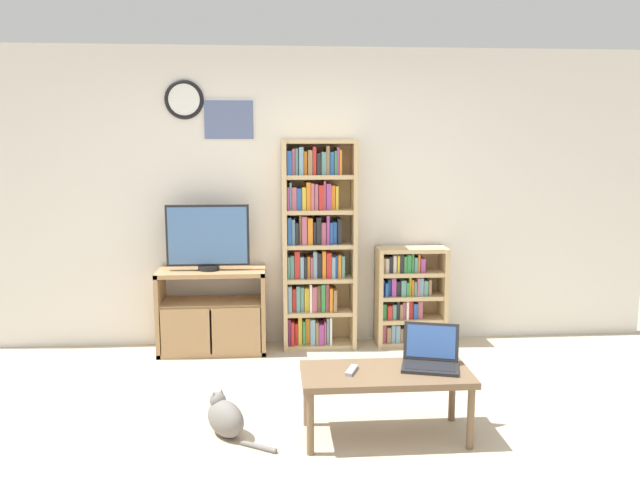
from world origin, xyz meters
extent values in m
plane|color=#BCAD93|center=(0.00, 0.00, 0.00)|extent=(18.00, 18.00, 0.00)
cube|color=silver|center=(0.00, 2.18, 1.30)|extent=(6.42, 0.06, 2.60)
torus|color=black|center=(-0.97, 2.14, 2.15)|extent=(0.33, 0.04, 0.33)
cylinder|color=white|center=(-0.97, 2.14, 2.15)|extent=(0.27, 0.02, 0.27)
cube|color=silver|center=(-0.60, 2.14, 1.98)|extent=(0.46, 0.01, 0.36)
cube|color=slate|center=(-0.60, 2.14, 1.98)|extent=(0.42, 0.02, 0.32)
cube|color=tan|center=(-1.20, 1.93, 0.36)|extent=(0.04, 0.40, 0.72)
cube|color=tan|center=(-0.32, 1.93, 0.36)|extent=(0.04, 0.40, 0.72)
cube|color=tan|center=(-0.76, 1.93, 0.70)|extent=(0.91, 0.40, 0.04)
cube|color=tan|center=(-0.76, 1.93, 0.02)|extent=(0.91, 0.40, 0.04)
cube|color=tan|center=(-0.76, 1.93, 0.43)|extent=(0.84, 0.36, 0.04)
cube|color=tan|center=(-0.97, 1.74, 0.23)|extent=(0.40, 0.02, 0.39)
cube|color=tan|center=(-0.55, 1.74, 0.23)|extent=(0.40, 0.02, 0.39)
cylinder|color=black|center=(-0.78, 1.92, 0.74)|extent=(0.18, 0.18, 0.04)
cube|color=black|center=(-0.78, 1.92, 1.02)|extent=(0.69, 0.05, 0.52)
cube|color=#4770A8|center=(-0.78, 1.89, 1.02)|extent=(0.66, 0.01, 0.48)
cube|color=tan|center=(-0.13, 1.99, 0.91)|extent=(0.04, 0.29, 1.82)
cube|color=tan|center=(0.46, 1.99, 0.91)|extent=(0.04, 0.29, 1.82)
cube|color=tan|center=(0.17, 2.12, 0.91)|extent=(0.63, 0.02, 1.82)
cube|color=tan|center=(0.17, 1.99, 0.02)|extent=(0.56, 0.25, 0.04)
cube|color=tan|center=(0.17, 1.99, 0.31)|extent=(0.56, 0.25, 0.04)
cube|color=tan|center=(0.17, 1.99, 0.61)|extent=(0.56, 0.25, 0.04)
cube|color=tan|center=(0.17, 1.99, 0.91)|extent=(0.56, 0.25, 0.04)
cube|color=tan|center=(0.17, 1.99, 1.20)|extent=(0.56, 0.25, 0.04)
cube|color=tan|center=(0.17, 1.99, 1.50)|extent=(0.56, 0.25, 0.04)
cube|color=tan|center=(0.17, 1.99, 1.80)|extent=(0.56, 0.25, 0.04)
cube|color=#9E4293|center=(-0.10, 2.00, 0.15)|extent=(0.02, 0.19, 0.23)
cube|color=red|center=(-0.07, 1.99, 0.14)|extent=(0.03, 0.23, 0.21)
cube|color=red|center=(-0.04, 2.00, 0.13)|extent=(0.03, 0.19, 0.19)
cube|color=gold|center=(-0.01, 2.00, 0.16)|extent=(0.03, 0.19, 0.25)
cube|color=#388947|center=(0.03, 2.00, 0.14)|extent=(0.02, 0.20, 0.21)
cube|color=orange|center=(0.06, 2.00, 0.15)|extent=(0.04, 0.18, 0.23)
cube|color=#759EB7|center=(0.10, 1.99, 0.15)|extent=(0.04, 0.22, 0.23)
cube|color=#93704C|center=(0.14, 1.99, 0.14)|extent=(0.03, 0.22, 0.20)
cube|color=#9E4293|center=(0.18, 1.99, 0.13)|extent=(0.04, 0.22, 0.18)
cube|color=#B75B70|center=(0.21, 2.00, 0.14)|extent=(0.02, 0.20, 0.20)
cube|color=#759EB7|center=(0.24, 2.00, 0.15)|extent=(0.02, 0.19, 0.23)
cube|color=white|center=(0.26, 1.99, 0.16)|extent=(0.02, 0.23, 0.25)
cube|color=#759EB7|center=(-0.09, 1.99, 0.45)|extent=(0.03, 0.22, 0.23)
cube|color=red|center=(-0.06, 2.00, 0.43)|extent=(0.03, 0.18, 0.20)
cube|color=#5B9389|center=(-0.02, 2.00, 0.45)|extent=(0.03, 0.20, 0.23)
cube|color=#5B9389|center=(0.01, 2.00, 0.44)|extent=(0.03, 0.18, 0.22)
cube|color=gold|center=(0.05, 2.00, 0.44)|extent=(0.04, 0.18, 0.21)
cube|color=white|center=(0.09, 1.99, 0.46)|extent=(0.02, 0.23, 0.25)
cube|color=#B75B70|center=(0.12, 1.99, 0.44)|extent=(0.04, 0.21, 0.22)
cube|color=#93704C|center=(0.16, 2.00, 0.45)|extent=(0.03, 0.18, 0.23)
cube|color=#388947|center=(0.19, 1.99, 0.46)|extent=(0.03, 0.23, 0.25)
cube|color=#B75B70|center=(0.23, 2.00, 0.45)|extent=(0.03, 0.18, 0.24)
cube|color=orange|center=(0.26, 1.99, 0.44)|extent=(0.03, 0.22, 0.21)
cube|color=#93704C|center=(0.30, 1.99, 0.43)|extent=(0.03, 0.22, 0.19)
cube|color=#5B9389|center=(-0.10, 2.00, 0.72)|extent=(0.02, 0.20, 0.19)
cube|color=#5B9389|center=(-0.07, 2.00, 0.73)|extent=(0.03, 0.18, 0.20)
cube|color=red|center=(-0.03, 2.00, 0.75)|extent=(0.04, 0.20, 0.24)
cube|color=#759EB7|center=(0.01, 2.00, 0.72)|extent=(0.03, 0.21, 0.19)
cube|color=#232328|center=(0.04, 2.00, 0.72)|extent=(0.02, 0.21, 0.19)
cube|color=orange|center=(0.07, 2.00, 0.72)|extent=(0.02, 0.18, 0.19)
cube|color=#B75B70|center=(0.09, 2.00, 0.72)|extent=(0.02, 0.18, 0.18)
cube|color=#759EB7|center=(0.13, 2.00, 0.75)|extent=(0.03, 0.18, 0.23)
cube|color=#232328|center=(0.16, 2.00, 0.74)|extent=(0.04, 0.18, 0.22)
cube|color=orange|center=(0.20, 2.00, 0.75)|extent=(0.03, 0.20, 0.24)
cube|color=red|center=(0.24, 2.00, 0.74)|extent=(0.04, 0.20, 0.22)
cube|color=#759EB7|center=(0.28, 2.00, 0.72)|extent=(0.03, 0.21, 0.19)
cube|color=#2856A8|center=(0.31, 2.00, 0.73)|extent=(0.02, 0.19, 0.20)
cube|color=orange|center=(0.34, 2.00, 0.73)|extent=(0.03, 0.19, 0.20)
cube|color=#5B9389|center=(0.37, 2.00, 0.72)|extent=(0.03, 0.19, 0.19)
cube|color=#2856A8|center=(-0.09, 1.99, 1.04)|extent=(0.03, 0.23, 0.23)
cube|color=#759EB7|center=(-0.06, 2.00, 1.03)|extent=(0.03, 0.20, 0.22)
cube|color=#232328|center=(-0.03, 1.99, 1.02)|extent=(0.03, 0.22, 0.19)
cube|color=#93704C|center=(0.00, 2.00, 1.05)|extent=(0.02, 0.19, 0.25)
cube|color=#B75B70|center=(0.03, 1.99, 1.05)|extent=(0.04, 0.22, 0.24)
cube|color=orange|center=(0.08, 2.00, 1.04)|extent=(0.04, 0.21, 0.23)
cube|color=#232328|center=(0.12, 2.00, 1.02)|extent=(0.02, 0.21, 0.19)
cube|color=#232328|center=(0.15, 2.00, 1.04)|extent=(0.04, 0.21, 0.23)
cube|color=#B75B70|center=(0.20, 2.00, 1.02)|extent=(0.04, 0.19, 0.19)
cube|color=#9E4293|center=(0.24, 2.00, 1.05)|extent=(0.02, 0.20, 0.25)
cube|color=#2856A8|center=(0.26, 2.00, 1.02)|extent=(0.02, 0.21, 0.19)
cube|color=#2856A8|center=(0.29, 2.00, 1.02)|extent=(0.03, 0.18, 0.19)
cube|color=#232328|center=(0.33, 2.00, 1.03)|extent=(0.03, 0.20, 0.22)
cube|color=#9E4293|center=(-0.10, 1.99, 1.32)|extent=(0.02, 0.22, 0.20)
cube|color=#5B9389|center=(-0.08, 2.00, 1.34)|extent=(0.02, 0.20, 0.23)
cube|color=#B75B70|center=(-0.05, 2.00, 1.32)|extent=(0.04, 0.20, 0.19)
cube|color=#2856A8|center=(-0.01, 2.00, 1.31)|extent=(0.04, 0.20, 0.18)
cube|color=gold|center=(0.03, 2.00, 1.32)|extent=(0.03, 0.21, 0.19)
cube|color=orange|center=(0.07, 2.00, 1.34)|extent=(0.04, 0.21, 0.23)
cube|color=#B75B70|center=(0.10, 1.99, 1.34)|extent=(0.03, 0.23, 0.23)
cube|color=#B75B70|center=(0.14, 1.99, 1.33)|extent=(0.03, 0.22, 0.22)
cube|color=red|center=(0.18, 1.99, 1.33)|extent=(0.04, 0.22, 0.21)
cube|color=#B75B70|center=(0.21, 2.00, 1.35)|extent=(0.02, 0.20, 0.25)
cube|color=#9E4293|center=(0.24, 2.00, 1.33)|extent=(0.04, 0.21, 0.22)
cube|color=orange|center=(0.28, 2.00, 1.33)|extent=(0.03, 0.18, 0.21)
cube|color=gold|center=(0.31, 2.00, 1.32)|extent=(0.02, 0.18, 0.20)
cube|color=#2856A8|center=(-0.09, 1.99, 1.62)|extent=(0.04, 0.23, 0.20)
cube|color=#B75B70|center=(-0.06, 2.00, 1.63)|extent=(0.02, 0.20, 0.22)
cube|color=#5B9389|center=(-0.03, 2.00, 1.63)|extent=(0.02, 0.18, 0.22)
cube|color=#759EB7|center=(0.01, 2.00, 1.64)|extent=(0.04, 0.21, 0.23)
cube|color=orange|center=(0.05, 2.00, 1.62)|extent=(0.03, 0.18, 0.20)
cube|color=#93704C|center=(0.08, 1.99, 1.62)|extent=(0.04, 0.22, 0.21)
cube|color=red|center=(0.12, 1.99, 1.64)|extent=(0.03, 0.21, 0.23)
cube|color=#232328|center=(0.16, 1.99, 1.61)|extent=(0.03, 0.23, 0.18)
cube|color=#5B9389|center=(0.20, 2.00, 1.62)|extent=(0.04, 0.20, 0.19)
cube|color=#93704C|center=(0.23, 2.00, 1.64)|extent=(0.03, 0.19, 0.24)
cube|color=#2856A8|center=(0.27, 2.00, 1.62)|extent=(0.03, 0.19, 0.19)
cube|color=#388947|center=(0.30, 2.00, 1.62)|extent=(0.02, 0.20, 0.20)
cube|color=#9E4293|center=(0.32, 2.00, 1.63)|extent=(0.02, 0.20, 0.23)
cube|color=orange|center=(0.34, 2.00, 1.62)|extent=(0.02, 0.21, 0.21)
cube|color=tan|center=(0.69, 1.99, 0.44)|extent=(0.04, 0.27, 0.88)
cube|color=tan|center=(1.27, 1.99, 0.44)|extent=(0.04, 0.27, 0.88)
cube|color=tan|center=(0.98, 2.12, 0.44)|extent=(0.62, 0.02, 0.88)
cube|color=tan|center=(0.98, 1.99, 0.02)|extent=(0.54, 0.24, 0.04)
cube|color=tan|center=(0.98, 1.99, 0.23)|extent=(0.54, 0.24, 0.04)
cube|color=tan|center=(0.98, 1.99, 0.44)|extent=(0.54, 0.24, 0.04)
cube|color=tan|center=(0.98, 1.99, 0.65)|extent=(0.54, 0.24, 0.04)
cube|color=tan|center=(0.98, 1.99, 0.86)|extent=(0.54, 0.24, 0.04)
cube|color=#B75B70|center=(0.74, 2.01, 0.12)|extent=(0.04, 0.18, 0.16)
cube|color=#93704C|center=(0.78, 2.00, 0.11)|extent=(0.04, 0.21, 0.14)
cube|color=#759EB7|center=(0.82, 2.00, 0.12)|extent=(0.03, 0.19, 0.16)
cube|color=#759EB7|center=(0.86, 2.00, 0.11)|extent=(0.04, 0.20, 0.16)
cube|color=#93704C|center=(0.89, 2.00, 0.10)|extent=(0.03, 0.19, 0.13)
cube|color=#93704C|center=(0.92, 2.00, 0.10)|extent=(0.03, 0.21, 0.13)
cube|color=#388947|center=(0.96, 2.00, 0.11)|extent=(0.04, 0.20, 0.14)
cube|color=#B75B70|center=(1.00, 2.00, 0.10)|extent=(0.03, 0.21, 0.12)
cube|color=#93704C|center=(1.03, 2.01, 0.10)|extent=(0.03, 0.18, 0.13)
cube|color=#388947|center=(1.07, 2.00, 0.11)|extent=(0.04, 0.21, 0.15)
cube|color=#388947|center=(0.74, 2.01, 0.32)|extent=(0.04, 0.18, 0.14)
cube|color=red|center=(0.78, 2.00, 0.31)|extent=(0.04, 0.21, 0.13)
cube|color=#5B9389|center=(0.82, 2.01, 0.31)|extent=(0.03, 0.18, 0.13)
cube|color=#232328|center=(0.86, 2.00, 0.33)|extent=(0.02, 0.19, 0.17)
cube|color=#93704C|center=(0.89, 2.00, 0.31)|extent=(0.03, 0.20, 0.14)
cube|color=#B75B70|center=(0.91, 2.01, 0.32)|extent=(0.02, 0.18, 0.15)
cube|color=white|center=(0.94, 2.00, 0.33)|extent=(0.02, 0.21, 0.16)
cube|color=red|center=(0.97, 2.01, 0.32)|extent=(0.04, 0.17, 0.15)
cube|color=#2856A8|center=(1.01, 2.00, 0.32)|extent=(0.04, 0.19, 0.14)
cube|color=#B75B70|center=(1.06, 2.01, 0.32)|extent=(0.04, 0.17, 0.16)
cube|color=#2856A8|center=(0.72, 2.01, 0.53)|extent=(0.02, 0.17, 0.14)
cube|color=#2856A8|center=(0.75, 2.00, 0.52)|extent=(0.02, 0.22, 0.12)
cube|color=#2856A8|center=(0.78, 2.01, 0.53)|extent=(0.02, 0.17, 0.15)
cube|color=#9E4293|center=(0.81, 2.00, 0.54)|extent=(0.04, 0.20, 0.16)
cube|color=#232328|center=(0.85, 2.00, 0.52)|extent=(0.04, 0.19, 0.13)
cube|color=#5B9389|center=(0.90, 2.00, 0.53)|extent=(0.04, 0.20, 0.14)
cube|color=#388947|center=(0.94, 2.00, 0.52)|extent=(0.02, 0.21, 0.12)
cube|color=gold|center=(0.96, 2.01, 0.54)|extent=(0.02, 0.18, 0.16)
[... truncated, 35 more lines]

